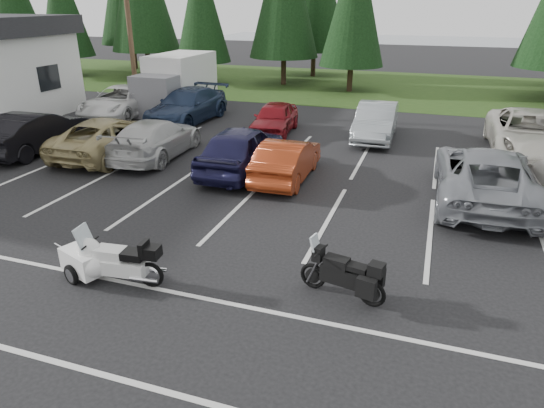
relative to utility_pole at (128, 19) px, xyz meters
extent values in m
plane|color=black|center=(10.00, -12.00, -4.70)|extent=(120.00, 120.00, 0.00)
cube|color=#1F3A12|center=(10.00, 12.00, -4.69)|extent=(80.00, 16.00, 0.01)
cube|color=slate|center=(14.00, 43.00, -4.70)|extent=(70.00, 50.00, 0.02)
cylinder|color=#473321|center=(0.00, 0.00, -0.20)|extent=(0.26, 0.26, 9.00)
cube|color=silver|center=(10.00, -10.00, -4.69)|extent=(32.00, 16.00, 0.01)
cylinder|color=#332316|center=(-18.00, 10.50, -3.45)|extent=(0.36, 0.36, 2.50)
cylinder|color=#332316|center=(-12.00, 9.20, -3.62)|extent=(0.36, 0.36, 2.16)
cone|color=black|center=(-12.00, 9.20, 0.70)|extent=(3.96, 3.96, 7.65)
cylinder|color=#332316|center=(-6.00, 10.80, -3.31)|extent=(0.36, 0.36, 2.78)
cylinder|color=#332316|center=(-0.50, 9.40, -3.64)|extent=(0.36, 0.36, 2.11)
cone|color=black|center=(-0.50, 9.40, 0.58)|extent=(3.87, 3.87, 7.48)
cylinder|color=#332316|center=(5.00, 10.90, -3.39)|extent=(0.36, 0.36, 2.62)
cylinder|color=#332316|center=(10.00, 9.60, -3.57)|extent=(0.36, 0.36, 2.26)
cylinder|color=#332316|center=(-10.00, 15.00, -3.26)|extent=(0.36, 0.36, 2.88)
cylinder|color=#332316|center=(6.00, 15.50, -3.34)|extent=(0.36, 0.36, 2.71)
imported|color=black|center=(0.76, -8.22, -3.90)|extent=(1.77, 4.88, 1.60)
imported|color=#9D8E5B|center=(3.83, -7.69, -3.96)|extent=(2.62, 5.40, 1.48)
imported|color=#B8B9B7|center=(5.64, -7.31, -3.97)|extent=(2.38, 5.14, 1.46)
imported|color=#171638|center=(9.41, -7.87, -3.87)|extent=(2.04, 4.91, 1.66)
imported|color=#9C3213|center=(11.13, -8.11, -4.01)|extent=(1.57, 4.19, 1.37)
imported|color=gray|center=(17.26, -8.09, -3.88)|extent=(2.89, 5.98, 1.64)
imported|color=silver|center=(0.16, -1.69, -3.93)|extent=(3.00, 5.69, 1.53)
imported|color=#1B2A45|center=(4.02, -1.76, -3.90)|extent=(2.52, 5.63, 1.60)
imported|color=maroon|center=(8.80, -2.47, -4.01)|extent=(1.97, 4.18, 1.38)
imported|color=gray|center=(13.24, -1.90, -3.94)|extent=(1.75, 4.65, 1.52)
imported|color=beige|center=(19.16, -2.41, -3.86)|extent=(2.85, 6.04, 1.67)
camera|label=1|loc=(15.64, -22.94, 0.90)|focal=32.00mm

